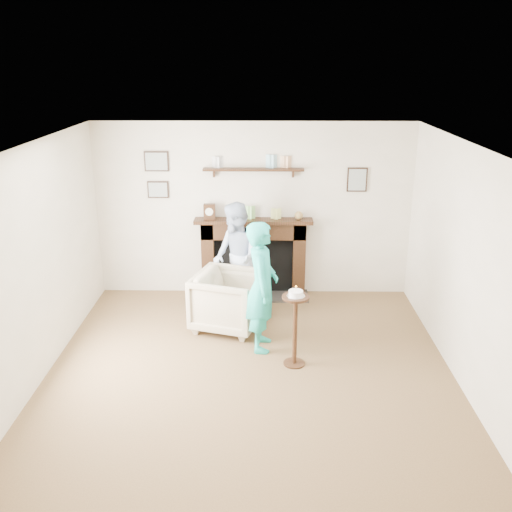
{
  "coord_description": "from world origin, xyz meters",
  "views": [
    {
      "loc": [
        0.15,
        -5.4,
        3.31
      ],
      "look_at": [
        0.06,
        0.9,
        1.11
      ],
      "focal_mm": 40.0,
      "sensor_mm": 36.0,
      "label": 1
    }
  ],
  "objects_px": {
    "armchair": "(229,327)",
    "man": "(237,308)",
    "pedestal_table": "(295,317)",
    "woman": "(262,347)"
  },
  "relations": [
    {
      "from": "armchair",
      "to": "man",
      "type": "xyz_separation_m",
      "value": [
        0.07,
        0.61,
        0.0
      ]
    },
    {
      "from": "woman",
      "to": "pedestal_table",
      "type": "xyz_separation_m",
      "value": [
        0.37,
        -0.41,
        0.59
      ]
    },
    {
      "from": "armchair",
      "to": "pedestal_table",
      "type": "height_order",
      "value": "pedestal_table"
    },
    {
      "from": "armchair",
      "to": "pedestal_table",
      "type": "relative_size",
      "value": 0.85
    },
    {
      "from": "man",
      "to": "pedestal_table",
      "type": "distance_m",
      "value": 1.8
    },
    {
      "from": "pedestal_table",
      "to": "man",
      "type": "bearing_deg",
      "value": 115.38
    },
    {
      "from": "armchair",
      "to": "man",
      "type": "height_order",
      "value": "man"
    },
    {
      "from": "man",
      "to": "pedestal_table",
      "type": "xyz_separation_m",
      "value": [
        0.73,
        -1.53,
        0.59
      ]
    },
    {
      "from": "man",
      "to": "pedestal_table",
      "type": "relative_size",
      "value": 1.55
    },
    {
      "from": "man",
      "to": "woman",
      "type": "xyz_separation_m",
      "value": [
        0.35,
        -1.13,
        0.0
      ]
    }
  ]
}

